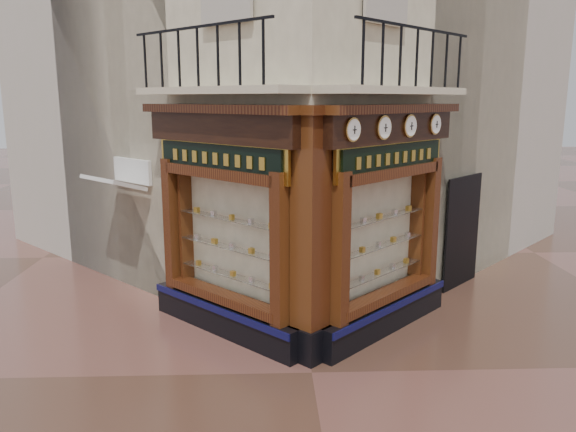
{
  "coord_description": "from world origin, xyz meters",
  "views": [
    {
      "loc": [
        -0.65,
        -7.81,
        4.07
      ],
      "look_at": [
        -0.29,
        2.0,
        2.01
      ],
      "focal_mm": 35.0,
      "sensor_mm": 36.0,
      "label": 1
    }
  ],
  "objects_px": {
    "clock_a": "(353,130)",
    "awning": "(121,295)",
    "clock_d": "(435,124)",
    "signboard_right": "(393,158)",
    "signboard_left": "(218,158)",
    "corner_pilaster": "(310,240)",
    "clock_b": "(384,128)",
    "clock_c": "(410,126)"
  },
  "relations": [
    {
      "from": "clock_a",
      "to": "clock_d",
      "type": "height_order",
      "value": "clock_d"
    },
    {
      "from": "clock_b",
      "to": "clock_c",
      "type": "distance_m",
      "value": 0.79
    },
    {
      "from": "corner_pilaster",
      "to": "clock_b",
      "type": "distance_m",
      "value": 2.14
    },
    {
      "from": "clock_c",
      "to": "signboard_left",
      "type": "relative_size",
      "value": 0.17
    },
    {
      "from": "corner_pilaster",
      "to": "clock_a",
      "type": "relative_size",
      "value": 11.01
    },
    {
      "from": "clock_b",
      "to": "clock_d",
      "type": "relative_size",
      "value": 1.05
    },
    {
      "from": "clock_a",
      "to": "signboard_left",
      "type": "relative_size",
      "value": 0.16
    },
    {
      "from": "clock_b",
      "to": "clock_c",
      "type": "height_order",
      "value": "same"
    },
    {
      "from": "clock_c",
      "to": "awning",
      "type": "bearing_deg",
      "value": 115.91
    },
    {
      "from": "awning",
      "to": "signboard_left",
      "type": "bearing_deg",
      "value": -176.6
    },
    {
      "from": "clock_c",
      "to": "clock_d",
      "type": "height_order",
      "value": "clock_c"
    },
    {
      "from": "clock_b",
      "to": "awning",
      "type": "xyz_separation_m",
      "value": [
        -4.97,
        2.47,
        -3.62
      ]
    },
    {
      "from": "clock_d",
      "to": "signboard_right",
      "type": "distance_m",
      "value": 1.29
    },
    {
      "from": "corner_pilaster",
      "to": "clock_b",
      "type": "bearing_deg",
      "value": -18.6
    },
    {
      "from": "corner_pilaster",
      "to": "clock_c",
      "type": "distance_m",
      "value": 2.69
    },
    {
      "from": "corner_pilaster",
      "to": "clock_d",
      "type": "height_order",
      "value": "corner_pilaster"
    },
    {
      "from": "signboard_right",
      "to": "clock_a",
      "type": "bearing_deg",
      "value": -175.16
    },
    {
      "from": "clock_a",
      "to": "clock_b",
      "type": "distance_m",
      "value": 0.82
    },
    {
      "from": "clock_d",
      "to": "signboard_left",
      "type": "distance_m",
      "value": 3.93
    },
    {
      "from": "signboard_left",
      "to": "signboard_right",
      "type": "relative_size",
      "value": 1.02
    },
    {
      "from": "corner_pilaster",
      "to": "clock_a",
      "type": "bearing_deg",
      "value": -43.79
    },
    {
      "from": "signboard_right",
      "to": "awning",
      "type": "bearing_deg",
      "value": 113.59
    },
    {
      "from": "corner_pilaster",
      "to": "signboard_left",
      "type": "relative_size",
      "value": 1.73
    },
    {
      "from": "signboard_left",
      "to": "clock_a",
      "type": "bearing_deg",
      "value": -160.71
    },
    {
      "from": "corner_pilaster",
      "to": "signboard_left",
      "type": "height_order",
      "value": "corner_pilaster"
    },
    {
      "from": "corner_pilaster",
      "to": "clock_a",
      "type": "xyz_separation_m",
      "value": [
        0.62,
        0.01,
        1.67
      ]
    },
    {
      "from": "awning",
      "to": "signboard_right",
      "type": "bearing_deg",
      "value": -156.41
    },
    {
      "from": "signboard_right",
      "to": "corner_pilaster",
      "type": "bearing_deg",
      "value": 169.75
    },
    {
      "from": "awning",
      "to": "signboard_left",
      "type": "height_order",
      "value": "signboard_left"
    },
    {
      "from": "awning",
      "to": "clock_d",
      "type": "bearing_deg",
      "value": -146.98
    },
    {
      "from": "clock_c",
      "to": "clock_d",
      "type": "xyz_separation_m",
      "value": [
        0.61,
        0.61,
        0.0
      ]
    },
    {
      "from": "clock_a",
      "to": "clock_b",
      "type": "bearing_deg",
      "value": 0.0
    },
    {
      "from": "clock_d",
      "to": "signboard_right",
      "type": "height_order",
      "value": "clock_d"
    },
    {
      "from": "clock_c",
      "to": "clock_a",
      "type": "bearing_deg",
      "value": 180.0
    },
    {
      "from": "clock_d",
      "to": "signboard_left",
      "type": "bearing_deg",
      "value": 146.07
    },
    {
      "from": "clock_b",
      "to": "awning",
      "type": "relative_size",
      "value": 0.3
    },
    {
      "from": "clock_b",
      "to": "signboard_left",
      "type": "relative_size",
      "value": 0.17
    },
    {
      "from": "corner_pilaster",
      "to": "awning",
      "type": "xyz_separation_m",
      "value": [
        -3.77,
        3.07,
        -1.95
      ]
    },
    {
      "from": "corner_pilaster",
      "to": "clock_a",
      "type": "distance_m",
      "value": 1.78
    },
    {
      "from": "clock_a",
      "to": "awning",
      "type": "bearing_deg",
      "value": 100.19
    },
    {
      "from": "corner_pilaster",
      "to": "clock_d",
      "type": "xyz_separation_m",
      "value": [
        2.37,
        1.76,
        1.67
      ]
    },
    {
      "from": "clock_a",
      "to": "clock_c",
      "type": "height_order",
      "value": "clock_c"
    }
  ]
}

